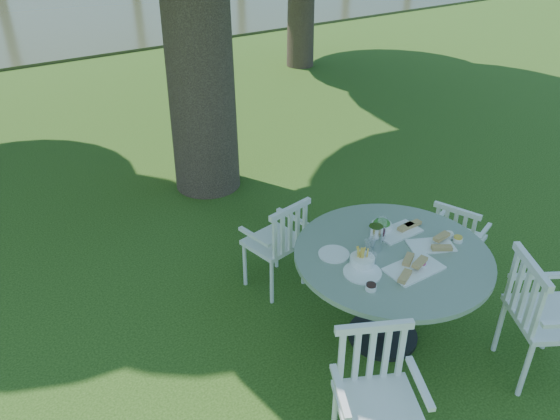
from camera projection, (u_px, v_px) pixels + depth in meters
The scene contains 7 objects.
ground at pixel (292, 302), 4.82m from camera, with size 140.00×140.00×0.00m, color #18370B.
table at pixel (391, 269), 4.11m from camera, with size 1.46×1.46×0.83m.
chair_ne at pixel (456, 237), 4.86m from camera, with size 0.51×0.52×0.82m.
chair_nw at pixel (281, 240), 4.73m from camera, with size 0.53×0.50×0.90m.
chair_sw at pixel (374, 386), 3.30m from camera, with size 0.63×0.61×0.95m.
chair_se at pixel (536, 311), 3.84m from camera, with size 0.67×0.68×1.01m.
tableware at pixel (384, 248), 4.02m from camera, with size 1.05×0.73×0.21m.
Camera 1 is at (-2.13, -3.07, 3.16)m, focal length 35.00 mm.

